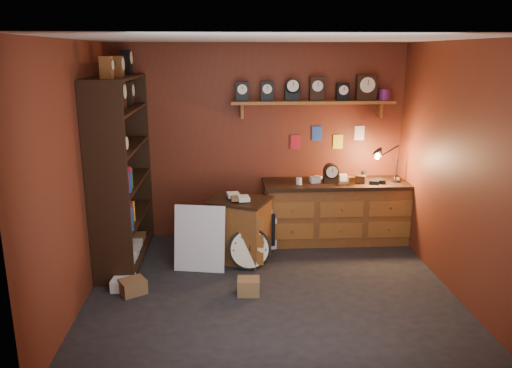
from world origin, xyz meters
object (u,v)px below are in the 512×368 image
Objects in this scene: shelving_unit at (118,164)px; low_cabinet at (240,227)px; big_round_clock at (250,249)px; workbench at (337,208)px.

shelving_unit is 1.69m from low_cabinet.
big_round_clock is (1.59, -0.39, -1.00)m from shelving_unit.
workbench is at bearing 35.22° from big_round_clock.
shelving_unit is 1.91m from big_round_clock.
workbench reaches higher than big_round_clock.
low_cabinet is at bearing 109.96° from big_round_clock.
shelving_unit reaches higher than big_round_clock.
workbench is 2.31× the size of low_cabinet.
workbench is 1.49m from low_cabinet.
low_cabinet is at bearing -156.80° from workbench.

